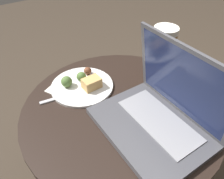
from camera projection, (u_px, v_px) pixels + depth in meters
name	position (u px, v px, depth m)	size (l,w,h in m)	color
table	(120.00, 141.00, 0.82)	(0.63, 0.63, 0.57)	black
napkin	(75.00, 89.00, 0.76)	(0.21, 0.18, 0.00)	silver
laptop	(160.00, 113.00, 0.61)	(0.33, 0.25, 0.25)	#47474C
beer_glass	(161.00, 58.00, 0.72)	(0.08, 0.08, 0.21)	brown
snack_plate	(82.00, 84.00, 0.77)	(0.22, 0.22, 0.05)	silver
fork	(73.00, 93.00, 0.74)	(0.05, 0.20, 0.00)	#B2B2B7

